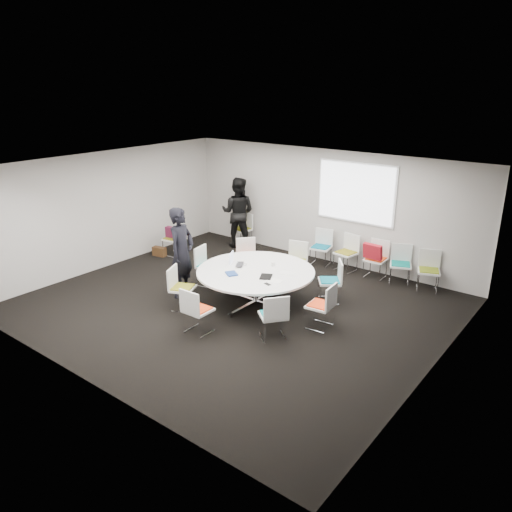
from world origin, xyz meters
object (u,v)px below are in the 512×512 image
Objects in this scene: chair_ring_h at (273,324)px; chair_back_d at (400,272)px; chair_back_a at (321,254)px; cup at (273,264)px; chair_ring_e at (208,273)px; laptop at (242,265)px; chair_ring_c at (295,268)px; chair_ring_d at (248,265)px; chair_back_e at (428,278)px; chair_person_back at (242,235)px; person_back at (238,212)px; chair_back_b at (346,260)px; chair_ring_f at (182,296)px; chair_spare_left at (174,245)px; maroon_bag at (173,232)px; conference_table at (256,278)px; person_main at (182,253)px; chair_ring_a at (321,314)px; brown_bag at (159,252)px; chair_back_c at (375,266)px; chair_ring_g at (198,319)px; chair_ring_b at (330,289)px.

chair_ring_h is 1.00× the size of chair_back_d.
chair_back_a reaches higher than cup.
chair_ring_e is 2.61× the size of laptop.
chair_ring_c is 1.00× the size of chair_ring_e.
chair_ring_d and chair_back_e have the same top height.
chair_person_back is (-5.24, 0.00, 0.00)m from chair_back_e.
chair_back_d is (0.76, 3.83, 0.00)m from chair_ring_h.
person_back is (-1.24, 2.55, 0.68)m from chair_ring_e.
chair_ring_d is 2.39m from chair_back_b.
chair_ring_f is 1.00× the size of chair_ring_h.
maroon_bag is at bearing 90.00° from chair_spare_left.
chair_person_back is at bearing -165.97° from chair_ring_e.
chair_ring_f is 4.20m from person_back.
conference_table is 2.82m from chair_back_a.
chair_ring_c reaches higher than cup.
chair_spare_left is at bearing 38.88° from person_main.
chair_back_e is at bearing 48.10° from conference_table.
chair_ring_a is 5.47m from brown_bag.
cup reaches higher than maroon_bag.
chair_ring_e is at bearing -14.31° from person_main.
chair_ring_a and chair_back_c have the same top height.
chair_ring_d is 2.93m from chair_ring_g.
chair_back_e is 2.44× the size of brown_bag.
chair_back_c is 1.00× the size of chair_person_back.
person_main is at bearing -135.92° from chair_spare_left.
chair_spare_left is at bearing 41.22° from laptop.
chair_ring_c is at bearing 125.84° from chair_ring_e.
laptop is at bearing -145.91° from cup.
chair_ring_c is 1.00× the size of chair_back_b.
maroon_bag is at bearing -49.89° from chair_ring_d.
chair_back_c is 4.01m from chair_person_back.
chair_ring_e is at bearing -15.35° from brown_bag.
chair_ring_g is 1.00× the size of chair_back_b.
person_main is at bearing 22.55° from chair_back_d.
chair_ring_e is at bearing 54.65° from laptop.
chair_back_a is (1.32, 2.67, 0.00)m from chair_ring_e.
brown_bag is (-3.67, -2.03, -0.16)m from chair_back_a.
chair_ring_a is 2.96m from chair_back_c.
chair_ring_h is 2.44× the size of brown_bag.
chair_ring_b is at bearing 30.93° from cup.
laptop is (3.13, -1.02, 0.47)m from chair_spare_left.
chair_spare_left is (-3.53, 1.07, -0.28)m from conference_table.
chair_ring_f reaches higher than brown_bag.
chair_back_c is at bearing -50.91° from person_main.
person_main reaches higher than chair_ring_c.
chair_spare_left is (-5.13, 1.18, 0.00)m from chair_ring_a.
chair_spare_left is at bearing -49.92° from chair_ring_d.
chair_ring_d is 1.00× the size of chair_ring_e.
chair_back_a is at bearing -0.50° from chair_back_c.
person_back is (-3.84, 1.66, 0.68)m from chair_ring_b.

